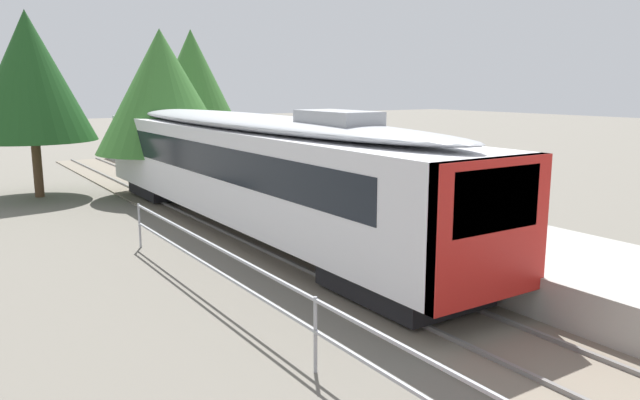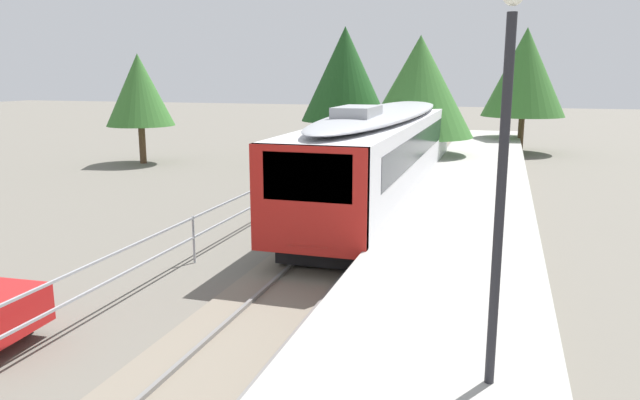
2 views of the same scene
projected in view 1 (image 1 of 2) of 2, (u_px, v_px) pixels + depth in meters
The scene contains 7 objects.
ground_plane at pixel (299, 346), 10.55m from camera, with size 160.00×160.00×0.00m, color #6B665B.
track_rails at pixel (426, 309), 12.16m from camera, with size 3.20×60.00×0.14m.
commuter_train at pixel (248, 164), 18.19m from camera, with size 2.82×19.11×3.74m.
station_platform at pixel (533, 264), 13.84m from camera, with size 3.90×60.00×0.90m, color #A8A59E.
tree_behind_carpark at pixel (30, 76), 23.84m from camera, with size 4.81×4.81×7.37m.
tree_behind_station_far at pixel (162, 91), 24.26m from camera, with size 5.38×5.38×6.68m.
tree_distant_left at pixel (192, 77), 34.79m from camera, with size 5.04×5.04×7.62m.
Camera 1 is at (-8.13, 13.52, 4.44)m, focal length 34.09 mm.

